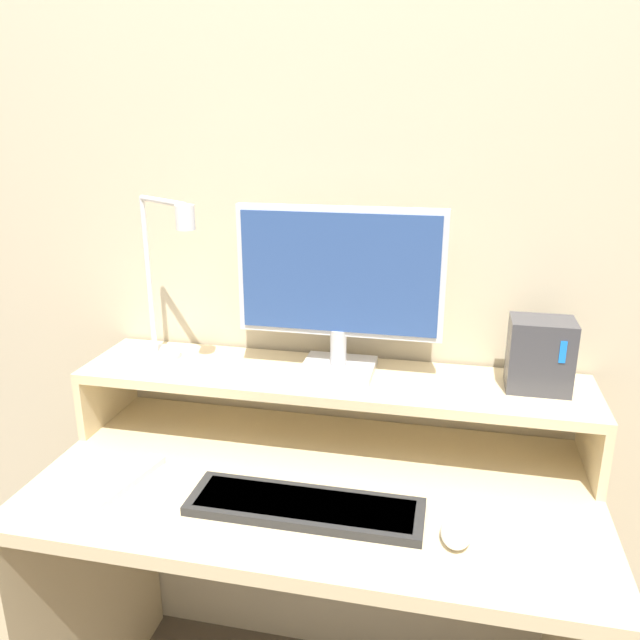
{
  "coord_description": "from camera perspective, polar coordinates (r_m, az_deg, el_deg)",
  "views": [
    {
      "loc": [
        0.25,
        -0.8,
        1.44
      ],
      "look_at": [
        0.0,
        0.32,
        1.07
      ],
      "focal_mm": 35.0,
      "sensor_mm": 36.0,
      "label": 1
    }
  ],
  "objects": [
    {
      "name": "monitor_shelf",
      "position": [
        1.4,
        1.01,
        -5.97
      ],
      "size": [
        1.14,
        0.25,
        0.16
      ],
      "color": "beige",
      "rests_on": "desk"
    },
    {
      "name": "keyboard",
      "position": [
        1.23,
        -1.38,
        -16.66
      ],
      "size": [
        0.45,
        0.13,
        0.02
      ],
      "color": "#282828",
      "rests_on": "desk"
    },
    {
      "name": "remote_control",
      "position": [
        1.36,
        -17.19,
        -13.85
      ],
      "size": [
        0.08,
        0.2,
        0.02
      ],
      "color": "white",
      "rests_on": "desk"
    },
    {
      "name": "wall_back",
      "position": [
        1.45,
        2.35,
        10.51
      ],
      "size": [
        6.0,
        0.05,
        2.5
      ],
      "color": "beige",
      "rests_on": "ground_plane"
    },
    {
      "name": "router_dock",
      "position": [
        1.37,
        19.46,
        -3.01
      ],
      "size": [
        0.13,
        0.1,
        0.15
      ],
      "color": "#3D3D42",
      "rests_on": "monitor_shelf"
    },
    {
      "name": "mouse",
      "position": [
        1.18,
        12.34,
        -18.43
      ],
      "size": [
        0.05,
        0.09,
        0.03
      ],
      "color": "white",
      "rests_on": "desk"
    },
    {
      "name": "desk_lamp",
      "position": [
        1.45,
        -14.32,
        1.58
      ],
      "size": [
        0.22,
        0.17,
        0.38
      ],
      "color": "silver",
      "rests_on": "monitor_shelf"
    },
    {
      "name": "desk",
      "position": [
        1.45,
        -0.47,
        -21.64
      ],
      "size": [
        1.14,
        0.58,
        0.73
      ],
      "color": "beige",
      "rests_on": "ground_plane"
    },
    {
      "name": "monitor",
      "position": [
        1.34,
        1.76,
        3.3
      ],
      "size": [
        0.45,
        0.14,
        0.37
      ],
      "color": "#BCBCC1",
      "rests_on": "monitor_shelf"
    }
  ]
}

